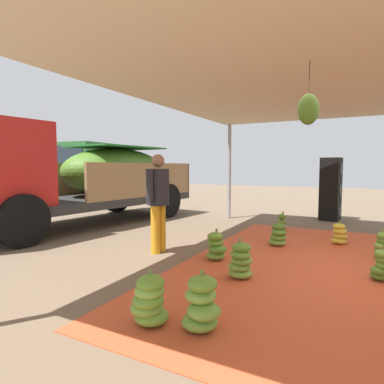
% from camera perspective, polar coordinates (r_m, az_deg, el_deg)
% --- Properties ---
extents(ground_plane, '(40.00, 40.00, 0.00)m').
position_cam_1_polar(ground_plane, '(6.10, -3.90, -9.77)').
color(ground_plane, brown).
extents(tarp_orange, '(6.22, 4.67, 0.01)m').
position_cam_1_polar(tarp_orange, '(5.26, 25.99, -12.50)').
color(tarp_orange, '#D1512D').
rests_on(tarp_orange, ground).
extents(tent_canopy, '(8.00, 7.00, 2.78)m').
position_cam_1_polar(tent_canopy, '(5.18, 28.13, 17.30)').
color(tent_canopy, '#9EA0A5').
rests_on(tent_canopy, ground).
extents(banana_bunch_0, '(0.46, 0.47, 0.56)m').
position_cam_1_polar(banana_bunch_0, '(3.11, 1.68, -19.25)').
color(banana_bunch_0, '#6B9E38').
rests_on(banana_bunch_0, tarp_orange).
extents(banana_bunch_2, '(0.45, 0.45, 0.54)m').
position_cam_1_polar(banana_bunch_2, '(4.47, 8.55, -12.00)').
color(banana_bunch_2, '#75A83D').
rests_on(banana_bunch_2, tarp_orange).
extents(banana_bunch_3, '(0.36, 0.34, 0.46)m').
position_cam_1_polar(banana_bunch_3, '(6.93, 24.53, -6.79)').
color(banana_bunch_3, gold).
rests_on(banana_bunch_3, tarp_orange).
extents(banana_bunch_5, '(0.44, 0.43, 0.53)m').
position_cam_1_polar(banana_bunch_5, '(3.25, -7.52, -18.51)').
color(banana_bunch_5, '#60932D').
rests_on(banana_bunch_5, tarp_orange).
extents(banana_bunch_7, '(0.42, 0.42, 0.47)m').
position_cam_1_polar(banana_bunch_7, '(6.38, 14.91, -7.38)').
color(banana_bunch_7, '#6B9E38').
rests_on(banana_bunch_7, tarp_orange).
extents(banana_bunch_8, '(0.42, 0.44, 0.50)m').
position_cam_1_polar(banana_bunch_8, '(5.27, 4.23, -9.60)').
color(banana_bunch_8, '#6B9E38').
rests_on(banana_bunch_8, tarp_orange).
extents(banana_bunch_10, '(0.28, 0.26, 0.44)m').
position_cam_1_polar(banana_bunch_10, '(8.00, 15.51, -5.16)').
color(banana_bunch_10, '#6B9E38').
rests_on(banana_bunch_10, tarp_orange).
extents(banana_bunch_11, '(0.33, 0.37, 0.48)m').
position_cam_1_polar(banana_bunch_11, '(5.00, 30.48, -11.17)').
color(banana_bunch_11, '#518428').
rests_on(banana_bunch_11, tarp_orange).
extents(banana_bunch_12, '(0.39, 0.39, 0.51)m').
position_cam_1_polar(banana_bunch_12, '(6.09, 30.65, -8.29)').
color(banana_bunch_12, '#477523').
rests_on(banana_bunch_12, tarp_orange).
extents(cargo_truck_main, '(6.56, 3.06, 2.40)m').
position_cam_1_polar(cargo_truck_main, '(8.75, -19.47, 2.66)').
color(cargo_truck_main, '#2D2D2D').
rests_on(cargo_truck_main, ground).
extents(cargo_truck_far, '(6.30, 2.93, 2.40)m').
position_cam_1_polar(cargo_truck_far, '(14.76, -14.40, 3.06)').
color(cargo_truck_far, '#2D2D2D').
rests_on(cargo_truck_far, ground).
extents(worker_0, '(0.63, 0.38, 1.71)m').
position_cam_1_polar(worker_0, '(5.66, -5.98, -0.62)').
color(worker_0, orange).
rests_on(worker_0, ground).
extents(speaker_stack, '(0.55, 0.58, 1.75)m').
position_cam_1_polar(speaker_stack, '(9.85, 23.20, 0.47)').
color(speaker_stack, black).
rests_on(speaker_stack, ground).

